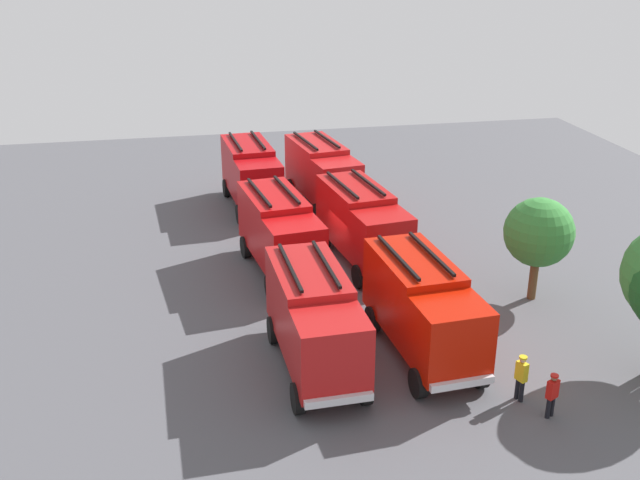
{
  "coord_description": "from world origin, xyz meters",
  "views": [
    {
      "loc": [
        32.88,
        -6.65,
        15.25
      ],
      "look_at": [
        0.0,
        0.0,
        1.4
      ],
      "focal_mm": 41.47,
      "sensor_mm": 36.0,
      "label": 1
    }
  ],
  "objects_px": {
    "fire_truck_2": "(314,317)",
    "firefighter_0": "(361,179)",
    "fire_truck_3": "(322,171)",
    "tree_0": "(539,233)",
    "traffic_cone_2": "(380,232)",
    "fire_truck_1": "(280,230)",
    "traffic_cone_0": "(395,219)",
    "fire_truck_4": "(362,222)",
    "fire_truck_0": "(251,172)",
    "traffic_cone_1": "(325,310)",
    "fire_truck_5": "(423,305)",
    "firefighter_1": "(552,393)",
    "firefighter_2": "(521,376)"
  },
  "relations": [
    {
      "from": "firefighter_1",
      "to": "traffic_cone_0",
      "type": "relative_size",
      "value": 2.58
    },
    {
      "from": "fire_truck_0",
      "to": "traffic_cone_2",
      "type": "xyz_separation_m",
      "value": [
        6.38,
        6.26,
        -1.84
      ]
    },
    {
      "from": "firefighter_2",
      "to": "traffic_cone_0",
      "type": "relative_size",
      "value": 2.74
    },
    {
      "from": "fire_truck_4",
      "to": "fire_truck_0",
      "type": "bearing_deg",
      "value": -162.07
    },
    {
      "from": "fire_truck_4",
      "to": "traffic_cone_0",
      "type": "bearing_deg",
      "value": 138.1
    },
    {
      "from": "firefighter_0",
      "to": "traffic_cone_0",
      "type": "relative_size",
      "value": 2.62
    },
    {
      "from": "fire_truck_4",
      "to": "traffic_cone_0",
      "type": "relative_size",
      "value": 11.53
    },
    {
      "from": "fire_truck_0",
      "to": "fire_truck_3",
      "type": "xyz_separation_m",
      "value": [
        0.62,
        4.22,
        0.0
      ]
    },
    {
      "from": "fire_truck_1",
      "to": "traffic_cone_0",
      "type": "xyz_separation_m",
      "value": [
        -4.95,
        7.34,
        -1.83
      ]
    },
    {
      "from": "firefighter_1",
      "to": "traffic_cone_0",
      "type": "bearing_deg",
      "value": -26.08
    },
    {
      "from": "tree_0",
      "to": "fire_truck_1",
      "type": "bearing_deg",
      "value": -115.62
    },
    {
      "from": "firefighter_2",
      "to": "traffic_cone_0",
      "type": "distance_m",
      "value": 17.41
    },
    {
      "from": "fire_truck_0",
      "to": "fire_truck_3",
      "type": "relative_size",
      "value": 0.98
    },
    {
      "from": "firefighter_1",
      "to": "traffic_cone_0",
      "type": "height_order",
      "value": "firefighter_1"
    },
    {
      "from": "fire_truck_3",
      "to": "fire_truck_4",
      "type": "xyz_separation_m",
      "value": [
        8.73,
        0.24,
        0.0
      ]
    },
    {
      "from": "firefighter_1",
      "to": "fire_truck_0",
      "type": "bearing_deg",
      "value": -7.86
    },
    {
      "from": "fire_truck_1",
      "to": "traffic_cone_2",
      "type": "xyz_separation_m",
      "value": [
        -3.3,
        5.99,
        -1.84
      ]
    },
    {
      "from": "firefighter_1",
      "to": "fire_truck_1",
      "type": "bearing_deg",
      "value": 2.32
    },
    {
      "from": "fire_truck_4",
      "to": "traffic_cone_2",
      "type": "xyz_separation_m",
      "value": [
        -2.97,
        1.8,
        -1.84
      ]
    },
    {
      "from": "fire_truck_1",
      "to": "fire_truck_3",
      "type": "distance_m",
      "value": 9.88
    },
    {
      "from": "fire_truck_5",
      "to": "firefighter_0",
      "type": "height_order",
      "value": "fire_truck_5"
    },
    {
      "from": "firefighter_0",
      "to": "traffic_cone_1",
      "type": "distance_m",
      "value": 16.69
    },
    {
      "from": "traffic_cone_2",
      "to": "firefighter_0",
      "type": "bearing_deg",
      "value": 173.41
    },
    {
      "from": "fire_truck_3",
      "to": "traffic_cone_0",
      "type": "distance_m",
      "value": 5.64
    },
    {
      "from": "fire_truck_2",
      "to": "traffic_cone_2",
      "type": "height_order",
      "value": "fire_truck_2"
    },
    {
      "from": "fire_truck_4",
      "to": "traffic_cone_0",
      "type": "xyz_separation_m",
      "value": [
        -4.62,
        3.16,
        -1.83
      ]
    },
    {
      "from": "fire_truck_5",
      "to": "traffic_cone_0",
      "type": "distance_m",
      "value": 14.2
    },
    {
      "from": "fire_truck_1",
      "to": "traffic_cone_2",
      "type": "bearing_deg",
      "value": 111.48
    },
    {
      "from": "fire_truck_1",
      "to": "tree_0",
      "type": "distance_m",
      "value": 11.95
    },
    {
      "from": "fire_truck_4",
      "to": "firefighter_2",
      "type": "distance_m",
      "value": 13.05
    },
    {
      "from": "fire_truck_0",
      "to": "fire_truck_2",
      "type": "relative_size",
      "value": 1.01
    },
    {
      "from": "tree_0",
      "to": "traffic_cone_1",
      "type": "relative_size",
      "value": 8.33
    },
    {
      "from": "fire_truck_3",
      "to": "tree_0",
      "type": "relative_size",
      "value": 1.57
    },
    {
      "from": "fire_truck_2",
      "to": "fire_truck_4",
      "type": "xyz_separation_m",
      "value": [
        -9.23,
        4.21,
        0.0
      ]
    },
    {
      "from": "fire_truck_2",
      "to": "fire_truck_3",
      "type": "distance_m",
      "value": 18.39
    },
    {
      "from": "firefighter_2",
      "to": "tree_0",
      "type": "distance_m",
      "value": 8.64
    },
    {
      "from": "fire_truck_4",
      "to": "tree_0",
      "type": "height_order",
      "value": "tree_0"
    },
    {
      "from": "firefighter_0",
      "to": "firefighter_1",
      "type": "relative_size",
      "value": 1.02
    },
    {
      "from": "fire_truck_0",
      "to": "fire_truck_3",
      "type": "distance_m",
      "value": 4.26
    },
    {
      "from": "traffic_cone_0",
      "to": "fire_truck_2",
      "type": "bearing_deg",
      "value": -28.02
    },
    {
      "from": "fire_truck_2",
      "to": "traffic_cone_2",
      "type": "relative_size",
      "value": 11.79
    },
    {
      "from": "fire_truck_5",
      "to": "fire_truck_2",
      "type": "bearing_deg",
      "value": -92.46
    },
    {
      "from": "fire_truck_2",
      "to": "traffic_cone_0",
      "type": "xyz_separation_m",
      "value": [
        -13.85,
        7.37,
        -1.83
      ]
    },
    {
      "from": "fire_truck_2",
      "to": "firefighter_0",
      "type": "xyz_separation_m",
      "value": [
        -19.68,
        6.88,
        -1.2
      ]
    },
    {
      "from": "fire_truck_1",
      "to": "firefighter_2",
      "type": "distance_m",
      "value": 14.15
    },
    {
      "from": "firefighter_2",
      "to": "traffic_cone_2",
      "type": "relative_size",
      "value": 2.88
    },
    {
      "from": "fire_truck_1",
      "to": "traffic_cone_1",
      "type": "distance_m",
      "value": 5.39
    },
    {
      "from": "fire_truck_4",
      "to": "tree_0",
      "type": "distance_m",
      "value": 8.6
    },
    {
      "from": "fire_truck_1",
      "to": "traffic_cone_0",
      "type": "height_order",
      "value": "fire_truck_1"
    },
    {
      "from": "fire_truck_4",
      "to": "fire_truck_5",
      "type": "distance_m",
      "value": 9.11
    }
  ]
}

